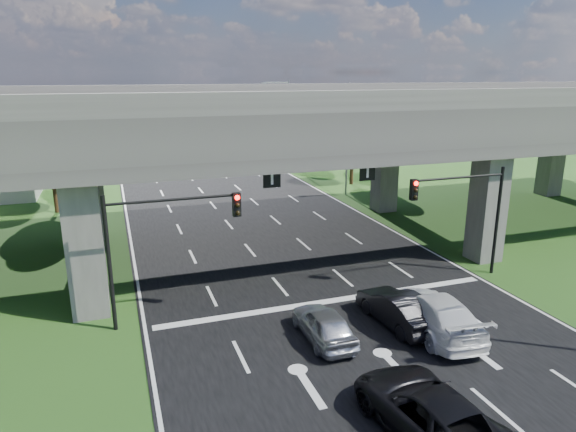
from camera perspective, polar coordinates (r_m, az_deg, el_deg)
ground at (r=22.70m, az=8.42°, el=-12.93°), size 160.00×160.00×0.00m
road at (r=31.08m, az=-0.07°, el=-4.64°), size 18.00×120.00×0.03m
overpass at (r=31.18m, az=-1.29°, el=10.36°), size 80.00×15.00×10.00m
signal_right at (r=28.40m, az=19.21°, el=1.31°), size 5.76×0.54×6.00m
signal_left at (r=22.56m, az=-13.97°, el=-1.87°), size 5.76×0.54×6.00m
streetlight_far at (r=46.22m, az=6.19°, el=9.43°), size 3.38×0.25×10.00m
streetlight_beyond at (r=61.01m, az=-0.31°, el=11.01°), size 3.38×0.25×10.00m
tree_left_near at (r=44.19m, az=-24.87°, el=6.45°), size 4.50×4.50×7.80m
tree_left_mid at (r=52.51m, az=-27.30°, el=6.69°), size 3.91×3.90×6.76m
tree_left_far at (r=59.92m, az=-22.62°, el=9.07°), size 4.80×4.80×8.32m
tree_right_near at (r=51.23m, az=7.24°, el=8.48°), size 4.20×4.20×7.28m
tree_right_mid at (r=59.71m, az=6.43°, el=9.20°), size 3.91×3.90×6.76m
tree_right_far at (r=65.50m, az=0.18°, el=10.43°), size 4.50×4.50×7.80m
car_silver at (r=21.79m, az=4.00°, el=-11.91°), size 1.67×4.11×1.40m
car_dark at (r=23.45m, az=12.05°, el=-10.00°), size 1.91×4.69×1.51m
car_white at (r=23.23m, az=15.94°, el=-10.30°), size 2.92×5.99×1.68m
car_trailing at (r=17.23m, az=15.56°, el=-20.35°), size 3.22×6.03×1.61m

